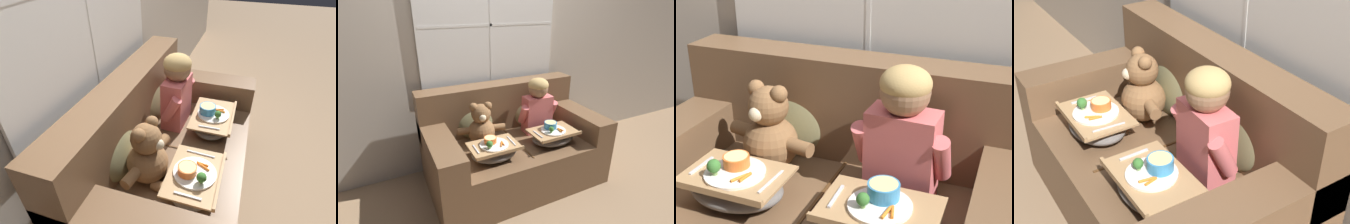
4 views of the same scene
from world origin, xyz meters
TOP-DOWN VIEW (x-y plane):
  - ground_plane at (0.00, 0.00)m, footprint 14.00×14.00m
  - wall_back_with_window at (0.00, 0.57)m, footprint 8.00×0.08m
  - couch at (0.00, 0.07)m, footprint 1.63×0.91m
  - throw_pillow_behind_child at (0.30, 0.27)m, footprint 0.38×0.18m
  - throw_pillow_behind_teddy at (-0.30, 0.27)m, footprint 0.39×0.19m
  - child_figure at (0.30, 0.09)m, footprint 0.39×0.20m
  - teddy_bear at (-0.30, 0.08)m, footprint 0.44×0.31m
  - lap_tray_child at (0.30, -0.19)m, footprint 0.42×0.30m
  - lap_tray_teddy at (-0.30, -0.19)m, footprint 0.41×0.29m

SIDE VIEW (x-z plane):
  - ground_plane at x=0.00m, z-range 0.00..0.00m
  - couch at x=0.00m, z-range -0.12..0.79m
  - lap_tray_teddy at x=-0.30m, z-range 0.41..0.61m
  - lap_tray_child at x=0.30m, z-range 0.42..0.61m
  - teddy_bear at x=-0.30m, z-range 0.41..0.81m
  - throw_pillow_behind_child at x=0.30m, z-range 0.42..0.82m
  - throw_pillow_behind_teddy at x=-0.30m, z-range 0.42..0.82m
  - child_figure at x=0.30m, z-range 0.47..1.02m
  - wall_back_with_window at x=0.00m, z-range 0.01..2.61m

